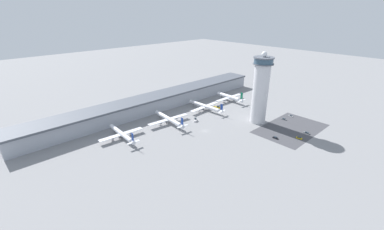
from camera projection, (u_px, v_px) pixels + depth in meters
name	position (u px, v px, depth m)	size (l,w,h in m)	color
ground_plane	(205.00, 131.00, 214.76)	(1000.00, 1000.00, 0.00)	gray
terminal_building	(156.00, 102.00, 259.37)	(264.33, 25.00, 14.67)	#A3A8B2
control_tower	(261.00, 89.00, 220.79)	(17.16, 17.16, 62.64)	silver
parking_lot_surface	(291.00, 129.00, 218.94)	(64.00, 40.00, 0.01)	#424247
airplane_gate_alpha	(122.00, 134.00, 200.79)	(36.29, 38.60, 11.44)	silver
airplane_gate_bravo	(169.00, 119.00, 226.95)	(40.09, 42.11, 12.10)	silver
airplane_gate_charlie	(205.00, 106.00, 257.08)	(38.51, 42.90, 11.70)	white
airplane_gate_delta	(230.00, 97.00, 282.18)	(38.23, 34.70, 13.72)	silver
service_truck_catering	(217.00, 108.00, 262.50)	(5.75, 8.57, 3.03)	black
service_truck_fuel	(195.00, 120.00, 233.31)	(5.54, 5.63, 2.88)	black
car_red_hatchback	(284.00, 119.00, 236.25)	(1.89, 4.49, 1.38)	black
car_white_wagon	(299.00, 138.00, 201.84)	(1.99, 4.55, 1.56)	black
car_silver_sedan	(291.00, 116.00, 243.39)	(1.84, 4.06, 1.36)	black
car_blue_compact	(275.00, 138.00, 202.09)	(1.85, 4.22, 1.54)	black
car_yellow_taxi	(307.00, 133.00, 209.86)	(2.00, 4.80, 1.47)	black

